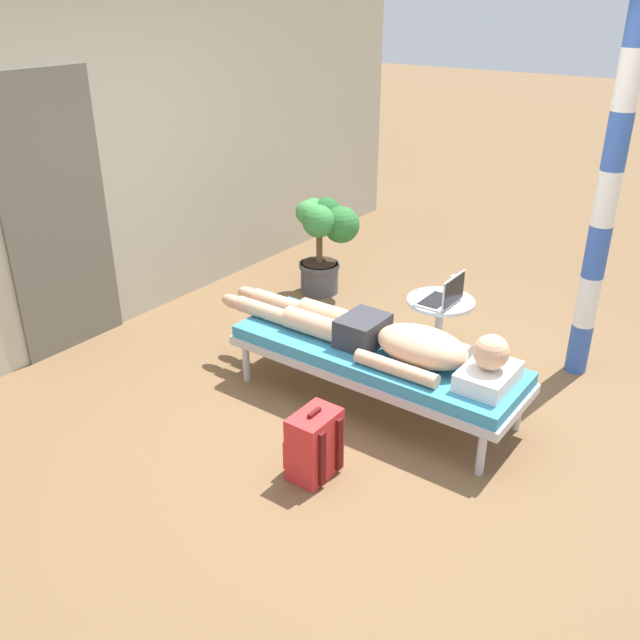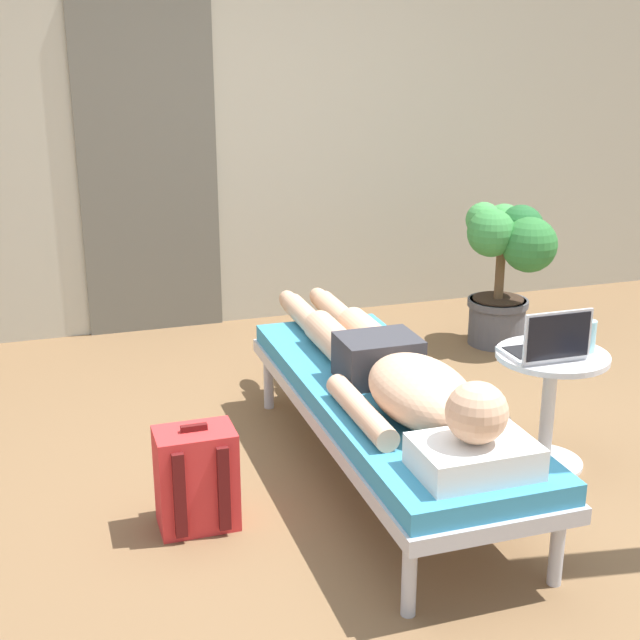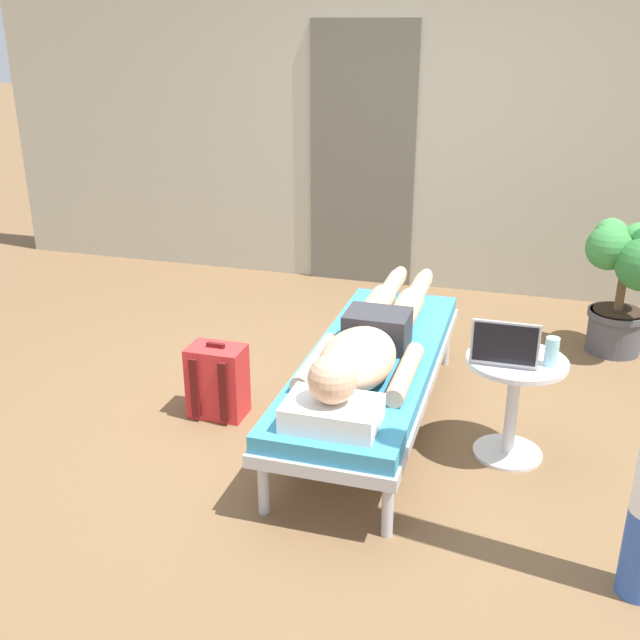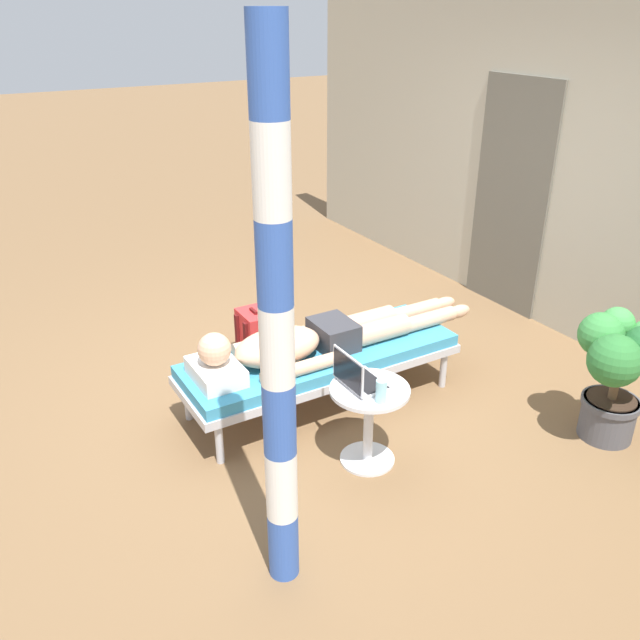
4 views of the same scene
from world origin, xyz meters
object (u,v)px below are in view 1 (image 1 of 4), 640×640
(laptop, at_px, (444,297))
(porch_post, at_px, (607,198))
(backpack, at_px, (314,445))
(potted_plant, at_px, (324,235))
(side_table, at_px, (439,321))
(person_reclining, at_px, (388,338))
(lounge_chair, at_px, (375,358))
(drink_glass, at_px, (455,285))

(laptop, bearing_deg, porch_post, -54.11)
(backpack, distance_m, potted_plant, 2.63)
(side_table, bearing_deg, person_reclining, 179.92)
(lounge_chair, relative_size, potted_plant, 2.26)
(lounge_chair, distance_m, porch_post, 1.83)
(backpack, bearing_deg, laptop, -0.99)
(lounge_chair, relative_size, laptop, 6.36)
(side_table, xyz_separation_m, laptop, (-0.06, -0.05, 0.23))
(backpack, distance_m, porch_post, 2.48)
(side_table, relative_size, drink_glass, 3.79)
(side_table, height_order, potted_plant, potted_plant)
(lounge_chair, bearing_deg, backpack, -172.01)
(porch_post, bearing_deg, side_table, 121.41)
(lounge_chair, distance_m, drink_glass, 0.91)
(person_reclining, bearing_deg, side_table, -0.08)
(backpack, xyz_separation_m, porch_post, (2.07, -0.83, 1.08))
(backpack, bearing_deg, porch_post, -21.94)
(laptop, height_order, potted_plant, potted_plant)
(person_reclining, xyz_separation_m, side_table, (0.72, -0.00, -0.16))
(drink_glass, height_order, porch_post, porch_post)
(side_table, distance_m, potted_plant, 1.58)
(person_reclining, distance_m, laptop, 0.67)
(side_table, height_order, backpack, side_table)
(lounge_chair, xyz_separation_m, potted_plant, (1.32, 1.36, 0.20))
(laptop, distance_m, potted_plant, 1.64)
(person_reclining, relative_size, porch_post, 0.85)
(laptop, relative_size, porch_post, 0.12)
(potted_plant, bearing_deg, side_table, -112.43)
(person_reclining, xyz_separation_m, potted_plant, (1.32, 1.45, 0.03))
(person_reclining, xyz_separation_m, drink_glass, (0.87, -0.03, 0.08))
(drink_glass, distance_m, backpack, 1.74)
(drink_glass, height_order, potted_plant, potted_plant)
(laptop, height_order, drink_glass, laptop)
(laptop, distance_m, backpack, 1.54)
(person_reclining, distance_m, side_table, 0.74)
(backpack, relative_size, porch_post, 0.17)
(drink_glass, bearing_deg, lounge_chair, 172.29)
(porch_post, bearing_deg, laptop, 125.89)
(porch_post, bearing_deg, lounge_chair, 142.67)
(side_table, height_order, drink_glass, drink_glass)
(drink_glass, bearing_deg, backpack, 179.93)
(laptop, xyz_separation_m, backpack, (-1.49, 0.03, -0.39))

